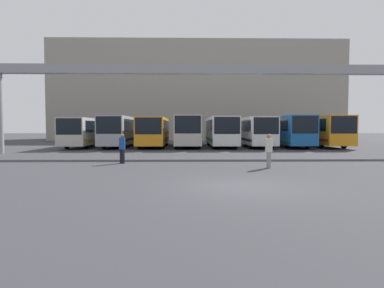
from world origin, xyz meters
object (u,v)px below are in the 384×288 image
(bus_slot_1, at_px, (121,130))
(bus_slot_4, at_px, (221,130))
(bus_slot_7, at_px, (320,129))
(pedestrian_mid_right, at_px, (122,148))
(bus_slot_2, at_px, (154,130))
(bus_slot_3, at_px, (187,129))
(bus_slot_5, at_px, (255,130))
(pedestrian_far_center, at_px, (269,150))
(bus_slot_0, at_px, (87,131))
(bus_slot_6, at_px, (286,129))

(bus_slot_1, height_order, bus_slot_4, bus_slot_1)
(bus_slot_7, bearing_deg, pedestrian_mid_right, -137.81)
(bus_slot_2, xyz_separation_m, bus_slot_3, (3.51, 0.37, 0.10))
(bus_slot_2, bearing_deg, pedestrian_mid_right, -91.21)
(bus_slot_5, height_order, pedestrian_far_center, bus_slot_5)
(bus_slot_7, bearing_deg, pedestrian_far_center, -118.28)
(bus_slot_0, bearing_deg, pedestrian_far_center, -52.47)
(bus_slot_0, distance_m, bus_slot_4, 14.04)
(bus_slot_1, xyz_separation_m, bus_slot_2, (3.51, -0.44, -0.06))
(bus_slot_0, distance_m, bus_slot_5, 17.56)
(bus_slot_4, height_order, bus_slot_6, bus_slot_6)
(bus_slot_4, relative_size, bus_slot_5, 1.06)
(bus_slot_4, distance_m, bus_slot_7, 10.52)
(bus_slot_4, bearing_deg, bus_slot_2, 178.07)
(bus_slot_0, distance_m, pedestrian_far_center, 23.88)
(pedestrian_mid_right, bearing_deg, pedestrian_far_center, 22.18)
(bus_slot_0, xyz_separation_m, bus_slot_6, (21.05, -0.02, 0.12))
(bus_slot_6, bearing_deg, pedestrian_far_center, -108.99)
(bus_slot_1, xyz_separation_m, bus_slot_6, (17.54, -0.23, 0.02))
(bus_slot_5, height_order, bus_slot_7, bus_slot_7)
(bus_slot_1, height_order, bus_slot_5, bus_slot_1)
(pedestrian_far_center, bearing_deg, bus_slot_1, 33.26)
(bus_slot_0, bearing_deg, bus_slot_7, -0.74)
(bus_slot_6, bearing_deg, bus_slot_4, -176.41)
(bus_slot_2, height_order, bus_slot_4, bus_slot_4)
(bus_slot_4, xyz_separation_m, pedestrian_mid_right, (-7.36, -16.07, -0.88))
(bus_slot_1, xyz_separation_m, bus_slot_5, (14.03, -0.96, -0.04))
(bus_slot_2, distance_m, bus_slot_6, 14.03)
(bus_slot_3, bearing_deg, bus_slot_7, -1.88)
(bus_slot_3, xyz_separation_m, pedestrian_mid_right, (-3.85, -16.67, -0.94))
(bus_slot_0, height_order, bus_slot_3, bus_slot_3)
(bus_slot_6, distance_m, pedestrian_far_center, 20.02)
(bus_slot_0, relative_size, bus_slot_6, 1.00)
(bus_slot_5, distance_m, bus_slot_7, 7.03)
(bus_slot_5, height_order, bus_slot_6, bus_slot_6)
(bus_slot_2, relative_size, bus_slot_4, 1.04)
(bus_slot_5, bearing_deg, pedestrian_far_center, -99.36)
(bus_slot_2, relative_size, bus_slot_7, 1.02)
(bus_slot_0, xyz_separation_m, bus_slot_7, (24.56, -0.32, 0.12))
(bus_slot_1, height_order, bus_slot_2, bus_slot_1)
(bus_slot_5, bearing_deg, pedestrian_mid_right, -124.55)
(bus_slot_3, distance_m, bus_slot_7, 14.04)
(bus_slot_0, relative_size, bus_slot_2, 1.04)
(bus_slot_0, bearing_deg, bus_slot_2, -1.82)
(bus_slot_0, distance_m, bus_slot_3, 10.53)
(bus_slot_1, relative_size, bus_slot_7, 1.10)
(bus_slot_4, distance_m, bus_slot_6, 7.03)
(bus_slot_1, relative_size, bus_slot_2, 1.08)
(bus_slot_5, bearing_deg, bus_slot_3, 172.78)
(bus_slot_3, xyz_separation_m, bus_slot_6, (10.52, -0.16, -0.01))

